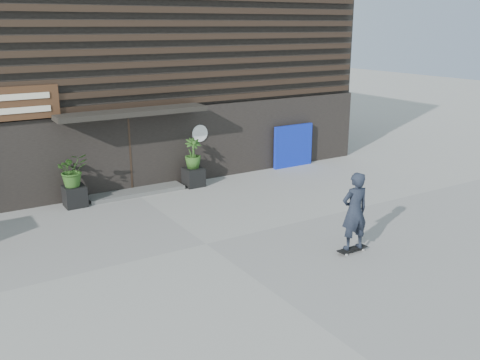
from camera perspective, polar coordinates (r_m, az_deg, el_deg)
ground at (r=12.77m, az=-3.68°, el=-6.86°), size 80.00×80.00×0.00m
entrance_step at (r=16.71m, az=-11.13°, el=-1.25°), size 3.00×0.80×0.12m
planter_pot_left at (r=15.93m, az=-17.31°, el=-1.67°), size 0.60×0.60×0.60m
bamboo_left at (r=15.72m, az=-17.54°, el=1.04°), size 0.86×0.75×0.96m
planter_pot_right at (r=17.18m, az=-5.01°, el=0.33°), size 0.60×0.60×0.60m
bamboo_right at (r=16.99m, az=-5.08°, el=2.86°), size 0.54×0.54×0.96m
blue_tarp at (r=19.49m, az=5.72°, el=3.66°), size 1.65×0.14×1.54m
building at (r=21.10m, az=-17.06°, el=12.84°), size 18.00×11.00×8.00m
skateboarder at (r=12.21m, az=12.19°, el=-3.32°), size 0.78×0.52×1.90m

